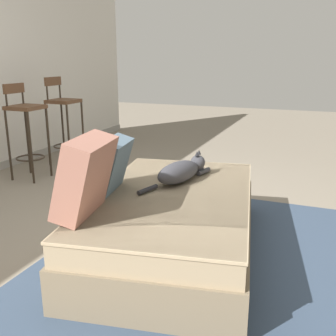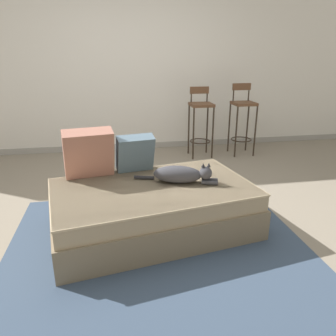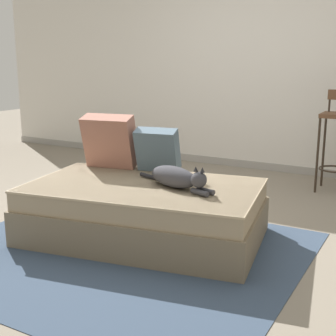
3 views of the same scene
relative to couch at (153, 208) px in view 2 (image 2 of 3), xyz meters
name	(u,v)px [view 2 (image 2 of 3)]	position (x,y,z in m)	size (l,w,h in m)	color
ground_plane	(148,209)	(0.00, 0.40, -0.21)	(16.00, 16.00, 0.00)	slate
wall_back_panel	(129,65)	(0.00, 2.65, 1.09)	(8.00, 0.10, 2.60)	silver
wall_baseboard_trim	(132,146)	(0.00, 2.60, -0.17)	(8.00, 0.02, 0.09)	gray
area_rug	(158,247)	(0.00, -0.30, -0.21)	(2.40, 2.11, 0.01)	#334256
couch	(153,208)	(0.00, 0.00, 0.00)	(1.85, 1.29, 0.41)	#766750
throw_pillow_corner	(89,153)	(-0.53, 0.32, 0.43)	(0.47, 0.33, 0.45)	#936051
throw_pillow_middle	(135,153)	(-0.11, 0.39, 0.38)	(0.37, 0.27, 0.36)	#4C6070
cat	(181,174)	(0.25, 0.04, 0.28)	(0.72, 0.30, 0.19)	#333338
bar_stool_near_window	(201,116)	(0.98, 2.05, 0.39)	(0.32, 0.32, 1.01)	#2D2319
bar_stool_by_doorway	(243,115)	(1.63, 2.05, 0.39)	(0.32, 0.32, 1.05)	#2D2319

